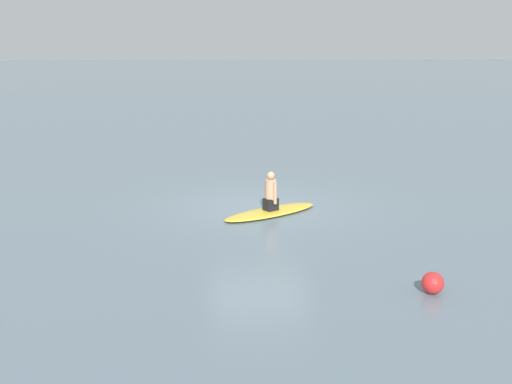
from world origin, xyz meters
The scene contains 4 objects.
ground_plane centered at (0.00, 0.00, 0.00)m, with size 400.00×400.00×0.00m, color slate.
surfboard centered at (-0.68, -0.19, 0.05)m, with size 2.69×0.80×0.10m, color gold.
person_paddler centered at (-0.68, -0.19, 0.52)m, with size 0.39×0.40×0.94m.
buoy_marker centered at (-5.83, -2.15, 0.18)m, with size 0.36×0.36×0.36m, color red.
Camera 1 is at (-14.75, 1.75, 3.89)m, focal length 42.82 mm.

